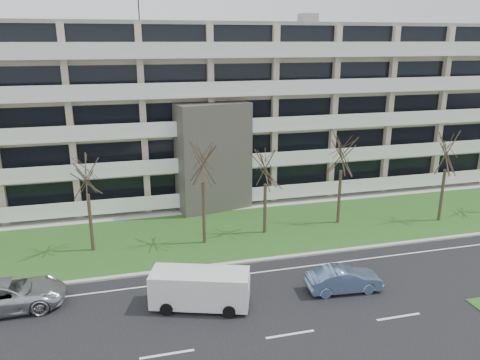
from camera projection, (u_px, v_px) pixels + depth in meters
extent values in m
plane|color=black|center=(290.00, 334.00, 22.89)|extent=(160.00, 160.00, 0.00)
cube|color=#27541C|center=(229.00, 233.00, 34.94)|extent=(90.00, 10.00, 0.06)
cube|color=#B2B2AD|center=(247.00, 262.00, 30.29)|extent=(90.00, 0.35, 0.12)
cube|color=#B2B2AD|center=(214.00, 208.00, 40.03)|extent=(90.00, 2.00, 0.08)
cube|color=white|center=(253.00, 273.00, 28.92)|extent=(90.00, 0.12, 0.01)
cube|color=beige|center=(198.00, 110.00, 44.38)|extent=(60.00, 12.00, 15.00)
cube|color=gray|center=(196.00, 25.00, 42.18)|extent=(60.50, 12.50, 0.30)
cube|color=#4C4742|center=(213.00, 157.00, 38.75)|extent=(6.39, 3.69, 9.00)
cube|color=black|center=(214.00, 187.00, 39.28)|extent=(4.92, 1.19, 3.50)
cylinder|color=black|center=(138.00, 2.00, 40.44)|extent=(0.10, 0.10, 3.50)
cube|color=black|center=(212.00, 182.00, 40.35)|extent=(58.00, 0.10, 1.80)
cube|color=white|center=(213.00, 201.00, 40.15)|extent=(58.00, 1.40, 0.22)
cube|color=white|center=(215.00, 196.00, 39.37)|extent=(58.00, 0.08, 1.00)
cube|color=black|center=(211.00, 148.00, 39.49)|extent=(58.00, 0.10, 1.80)
cube|color=white|center=(213.00, 167.00, 39.29)|extent=(58.00, 1.40, 0.22)
cube|color=white|center=(214.00, 162.00, 38.51)|extent=(58.00, 0.08, 1.00)
cube|color=black|center=(210.00, 112.00, 38.62)|extent=(58.00, 0.10, 1.80)
cube|color=white|center=(212.00, 132.00, 38.42)|extent=(58.00, 1.40, 0.22)
cube|color=white|center=(214.00, 126.00, 37.65)|extent=(58.00, 0.08, 1.00)
cube|color=black|center=(210.00, 75.00, 37.76)|extent=(58.00, 0.10, 1.80)
cube|color=white|center=(212.00, 95.00, 37.56)|extent=(58.00, 1.40, 0.22)
cube|color=white|center=(213.00, 88.00, 36.79)|extent=(58.00, 0.08, 1.00)
cube|color=black|center=(209.00, 37.00, 36.90)|extent=(58.00, 0.10, 1.80)
cube|color=white|center=(211.00, 56.00, 36.70)|extent=(58.00, 1.40, 0.22)
cube|color=white|center=(212.00, 49.00, 35.93)|extent=(58.00, 0.08, 1.00)
imported|color=#B6B8BD|center=(7.00, 295.00, 24.88)|extent=(5.99, 2.93, 1.64)
imported|color=#6680B1|center=(344.00, 279.00, 26.72)|extent=(4.41, 1.83, 1.42)
cube|color=white|center=(200.00, 288.00, 25.02)|extent=(5.57, 3.51, 1.84)
cube|color=black|center=(200.00, 279.00, 24.87)|extent=(5.16, 3.25, 0.68)
cube|color=white|center=(246.00, 292.00, 24.89)|extent=(0.91, 1.85, 1.16)
cylinder|color=black|center=(166.00, 309.00, 24.43)|extent=(0.72, 0.45, 0.68)
cylinder|color=black|center=(174.00, 290.00, 26.28)|extent=(0.72, 0.45, 0.68)
cylinder|color=black|center=(229.00, 312.00, 24.20)|extent=(0.72, 0.45, 0.68)
cylinder|color=black|center=(232.00, 292.00, 26.05)|extent=(0.72, 0.45, 0.68)
cylinder|color=#382B21|center=(91.00, 223.00, 31.42)|extent=(0.24, 0.24, 4.07)
cylinder|color=#382B21|center=(204.00, 213.00, 32.54)|extent=(0.24, 0.24, 4.57)
cylinder|color=#382B21|center=(265.00, 209.00, 34.40)|extent=(0.24, 0.24, 3.83)
cylinder|color=#382B21|center=(339.00, 197.00, 36.25)|extent=(0.24, 0.24, 4.29)
cylinder|color=#382B21|center=(442.00, 195.00, 36.72)|extent=(0.24, 0.24, 4.23)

